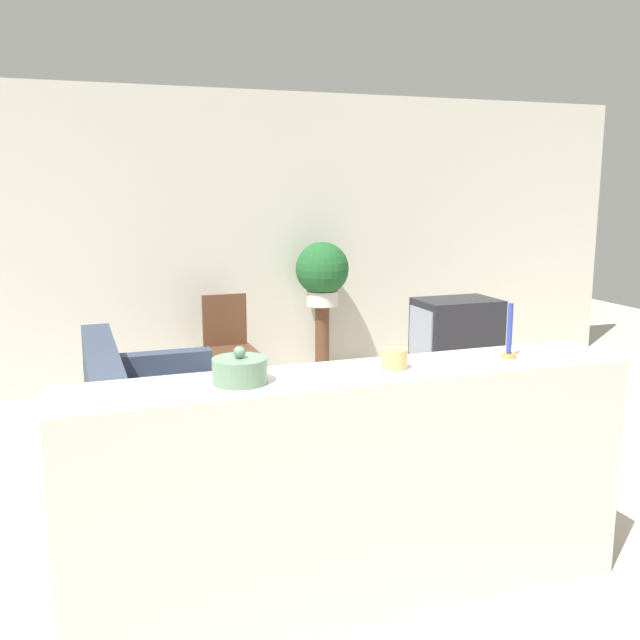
# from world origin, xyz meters

# --- Properties ---
(ground_plane) EXTENTS (14.00, 14.00, 0.00)m
(ground_plane) POSITION_xyz_m (0.00, 0.00, 0.00)
(ground_plane) COLOR beige
(wall_back) EXTENTS (9.00, 0.06, 2.70)m
(wall_back) POSITION_xyz_m (0.00, 3.43, 1.35)
(wall_back) COLOR beige
(wall_back) RESTS_ON ground_plane
(couch) EXTENTS (0.95, 1.99, 0.83)m
(couch) POSITION_xyz_m (-0.64, 1.35, 0.29)
(couch) COLOR #384256
(couch) RESTS_ON ground_plane
(tv_stand) EXTENTS (0.76, 0.53, 0.40)m
(tv_stand) POSITION_xyz_m (1.86, 1.91, 0.20)
(tv_stand) COLOR brown
(tv_stand) RESTS_ON ground_plane
(television) EXTENTS (0.66, 0.46, 0.53)m
(television) POSITION_xyz_m (1.85, 1.91, 0.67)
(television) COLOR #232328
(television) RESTS_ON tv_stand
(wooden_chair) EXTENTS (0.44, 0.44, 0.89)m
(wooden_chair) POSITION_xyz_m (0.17, 2.94, 0.48)
(wooden_chair) COLOR brown
(wooden_chair) RESTS_ON ground_plane
(plant_stand) EXTENTS (0.13, 0.13, 0.73)m
(plant_stand) POSITION_xyz_m (1.12, 3.12, 0.36)
(plant_stand) COLOR brown
(plant_stand) RESTS_ON ground_plane
(potted_plant) EXTENTS (0.50, 0.50, 0.60)m
(potted_plant) POSITION_xyz_m (1.12, 3.12, 1.05)
(potted_plant) COLOR white
(potted_plant) RESTS_ON plant_stand
(foreground_counter) EXTENTS (2.52, 0.44, 1.06)m
(foreground_counter) POSITION_xyz_m (0.00, -0.40, 0.53)
(foreground_counter) COLOR silver
(foreground_counter) RESTS_ON ground_plane
(decorative_bowl) EXTENTS (0.22, 0.22, 0.15)m
(decorative_bowl) POSITION_xyz_m (-0.51, -0.40, 1.12)
(decorative_bowl) COLOR gray
(decorative_bowl) RESTS_ON foreground_counter
(candle_jar) EXTENTS (0.12, 0.12, 0.09)m
(candle_jar) POSITION_xyz_m (0.18, -0.40, 1.11)
(candle_jar) COLOR tan
(candle_jar) RESTS_ON foreground_counter
(candlestick) EXTENTS (0.07, 0.07, 0.26)m
(candlestick) POSITION_xyz_m (0.76, -0.40, 1.15)
(candlestick) COLOR #B7933D
(candlestick) RESTS_ON foreground_counter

